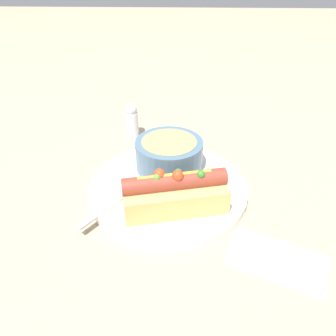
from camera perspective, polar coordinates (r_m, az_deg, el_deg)
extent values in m
plane|color=tan|center=(0.54, 0.00, -4.20)|extent=(4.00, 4.00, 0.00)
cylinder|color=white|center=(0.54, 0.00, -3.53)|extent=(0.26, 0.26, 0.02)
cube|color=#DBAD60|center=(0.48, 1.13, -4.95)|extent=(0.16, 0.09, 0.04)
cylinder|color=brown|center=(0.46, 1.17, -2.44)|extent=(0.15, 0.06, 0.03)
sphere|color=#C63F1E|center=(0.45, 1.71, -1.34)|extent=(0.02, 0.02, 0.02)
sphere|color=#518C2D|center=(0.45, -1.98, -1.68)|extent=(0.01, 0.01, 0.01)
sphere|color=#C63F1E|center=(0.46, 1.85, -1.21)|extent=(0.01, 0.01, 0.01)
sphere|color=#C63F1E|center=(0.46, -1.51, -1.08)|extent=(0.02, 0.02, 0.02)
sphere|color=#387A28|center=(0.46, 1.80, -0.80)|extent=(0.01, 0.01, 0.01)
sphere|color=#387A28|center=(0.46, 5.75, -1.07)|extent=(0.01, 0.01, 0.01)
cylinder|color=gold|center=(0.46, 1.18, -1.17)|extent=(0.10, 0.03, 0.01)
cylinder|color=slate|center=(0.56, 0.14, 2.35)|extent=(0.12, 0.12, 0.05)
cylinder|color=#8C8E60|center=(0.55, 0.14, 4.23)|extent=(0.09, 0.09, 0.01)
cube|color=#B7B7BC|center=(0.50, -9.47, -6.08)|extent=(0.09, 0.11, 0.00)
ellipsoid|color=#B7B7BC|center=(0.55, -3.11, -1.36)|extent=(0.04, 0.04, 0.01)
cube|color=white|center=(0.46, 18.50, -14.80)|extent=(0.14, 0.11, 0.01)
cylinder|color=silver|center=(0.70, -6.27, 7.54)|extent=(0.03, 0.03, 0.05)
sphere|color=silver|center=(0.69, -6.44, 9.98)|extent=(0.02, 0.02, 0.02)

